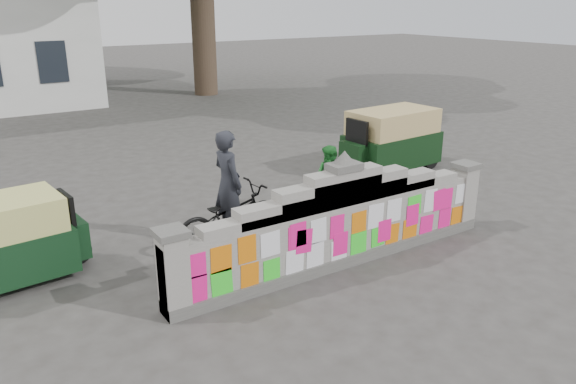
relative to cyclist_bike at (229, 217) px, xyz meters
name	(u,v)px	position (x,y,z in m)	size (l,w,h in m)	color
ground	(341,263)	(1.25, -1.71, -0.57)	(100.00, 100.00, 0.00)	#383533
parapet_wall	(342,223)	(1.25, -1.72, 0.18)	(6.48, 0.44, 2.01)	#4C4C49
cyclist_bike	(229,217)	(0.00, 0.00, 0.00)	(0.75, 2.16, 1.14)	black
cyclist_rider	(228,196)	(0.00, 0.00, 0.40)	(0.70, 0.46, 1.93)	#23242B
pedestrian	(330,180)	(2.53, 0.31, 0.17)	(0.71, 0.56, 1.47)	#217A2C
rickshaw_left	(1,242)	(-3.67, 0.66, 0.16)	(2.57, 1.38, 1.40)	black
rickshaw_right	(390,139)	(5.81, 2.02, 0.27)	(2.95, 1.51, 1.61)	black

